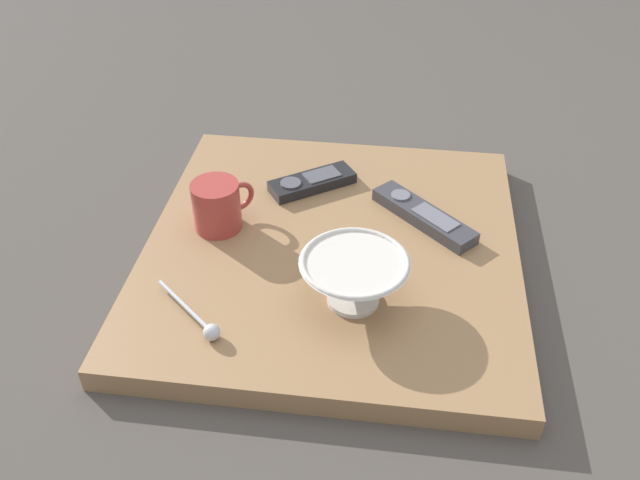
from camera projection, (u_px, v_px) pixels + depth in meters
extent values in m
plane|color=#47423D|center=(332.00, 260.00, 1.09)|extent=(6.00, 6.00, 0.00)
cube|color=#936D47|center=(332.00, 251.00, 1.08)|extent=(0.58, 0.61, 0.04)
cylinder|color=beige|center=(353.00, 298.00, 0.96)|extent=(0.07, 0.07, 0.01)
cone|color=beige|center=(354.00, 280.00, 0.94)|extent=(0.15, 0.15, 0.06)
torus|color=beige|center=(355.00, 262.00, 0.92)|extent=(0.15, 0.15, 0.01)
cylinder|color=#A53833|center=(217.00, 206.00, 1.07)|extent=(0.08, 0.08, 0.08)
torus|color=#A53833|center=(240.00, 196.00, 1.09)|extent=(0.04, 0.04, 0.05)
cylinder|color=silver|center=(184.00, 305.00, 0.94)|extent=(0.10, 0.09, 0.01)
sphere|color=silver|center=(212.00, 332.00, 0.90)|extent=(0.02, 0.02, 0.02)
cube|color=black|center=(312.00, 182.00, 1.18)|extent=(0.15, 0.13, 0.02)
cylinder|color=#4C4C54|center=(291.00, 183.00, 1.16)|extent=(0.04, 0.04, 0.00)
cube|color=#4C4C54|center=(322.00, 174.00, 1.18)|extent=(0.07, 0.06, 0.00)
cube|color=#38383D|center=(424.00, 216.00, 1.10)|extent=(0.17, 0.17, 0.02)
cylinder|color=slate|center=(401.00, 195.00, 1.13)|extent=(0.03, 0.03, 0.00)
cube|color=slate|center=(435.00, 217.00, 1.08)|extent=(0.08, 0.08, 0.00)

